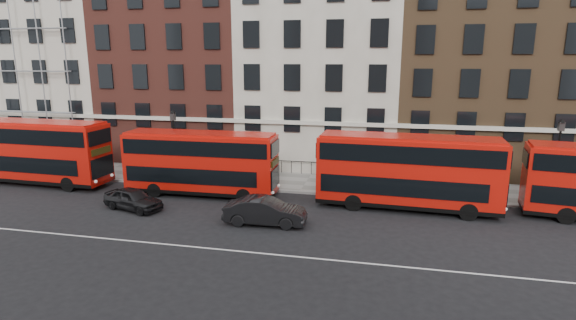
% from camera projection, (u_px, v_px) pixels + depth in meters
% --- Properties ---
extents(ground, '(120.00, 120.00, 0.00)m').
position_uv_depth(ground, '(270.00, 237.00, 23.27)').
color(ground, black).
rests_on(ground, ground).
extents(pavement, '(80.00, 5.00, 0.15)m').
position_uv_depth(pavement, '(306.00, 183.00, 33.25)').
color(pavement, slate).
rests_on(pavement, ground).
extents(kerb, '(80.00, 0.30, 0.16)m').
position_uv_depth(kerb, '(300.00, 192.00, 30.87)').
color(kerb, gray).
rests_on(kerb, ground).
extents(road_centre_line, '(70.00, 0.12, 0.01)m').
position_uv_depth(road_centre_line, '(260.00, 253.00, 21.36)').
color(road_centre_line, white).
rests_on(road_centre_line, ground).
extents(building_terrace, '(64.00, 11.95, 22.00)m').
position_uv_depth(building_terrace, '(319.00, 44.00, 38.09)').
color(building_terrace, beige).
rests_on(building_terrace, ground).
extents(bus_a, '(11.24, 3.05, 4.69)m').
position_uv_depth(bus_a, '(35.00, 150.00, 32.68)').
color(bus_a, red).
rests_on(bus_a, ground).
extents(bus_b, '(10.27, 2.65, 4.30)m').
position_uv_depth(bus_b, '(200.00, 162.00, 29.99)').
color(bus_b, red).
rests_on(bus_b, ground).
extents(bus_c, '(10.95, 3.10, 4.56)m').
position_uv_depth(bus_c, '(407.00, 170.00, 27.13)').
color(bus_c, red).
rests_on(bus_c, ground).
extents(car_rear, '(4.19, 2.57, 1.33)m').
position_uv_depth(car_rear, '(133.00, 199.00, 27.45)').
color(car_rear, black).
rests_on(car_rear, ground).
extents(car_front, '(4.65, 1.80, 1.51)m').
position_uv_depth(car_front, '(265.00, 211.00, 24.97)').
color(car_front, black).
rests_on(car_front, ground).
extents(lamp_post_left, '(0.44, 0.44, 5.33)m').
position_uv_depth(lamp_post_left, '(174.00, 143.00, 32.53)').
color(lamp_post_left, black).
rests_on(lamp_post_left, pavement).
extents(lamp_post_right, '(0.44, 0.44, 5.33)m').
position_uv_depth(lamp_post_right, '(557.00, 157.00, 27.82)').
color(lamp_post_right, black).
rests_on(lamp_post_right, pavement).
extents(iron_railings, '(6.60, 0.06, 1.00)m').
position_uv_depth(iron_railings, '(311.00, 168.00, 35.21)').
color(iron_railings, black).
rests_on(iron_railings, pavement).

